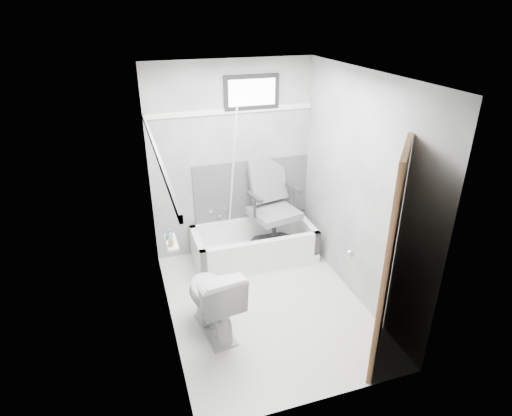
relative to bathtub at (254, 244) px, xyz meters
name	(u,v)px	position (x,y,z in m)	size (l,w,h in m)	color
floor	(266,305)	(-0.16, -0.93, -0.21)	(2.60, 2.60, 0.00)	white
ceiling	(269,75)	(-0.16, -0.93, 2.19)	(2.60, 2.60, 0.00)	silver
wall_back	(232,161)	(-0.16, 0.37, 0.99)	(2.00, 0.02, 2.40)	slate
wall_front	(329,279)	(-0.16, -2.23, 0.99)	(2.00, 0.02, 2.40)	slate
wall_left	(162,219)	(-1.16, -0.93, 0.99)	(0.02, 2.60, 2.40)	slate
wall_right	(359,191)	(0.84, -0.93, 0.99)	(0.02, 2.60, 2.40)	slate
bathtub	(254,244)	(0.00, 0.00, 0.00)	(1.50, 0.70, 0.42)	white
office_chair	(274,207)	(0.27, 0.03, 0.46)	(0.64, 0.64, 1.11)	slate
toilet	(213,298)	(-0.78, -1.14, 0.17)	(0.44, 0.78, 0.76)	silver
door	(438,276)	(0.82, -2.21, 0.79)	(0.78, 0.78, 2.00)	#502B1D
window	(252,92)	(0.09, 0.36, 1.81)	(0.66, 0.04, 0.40)	black
backerboard	(252,189)	(0.09, 0.36, 0.59)	(1.50, 0.02, 0.78)	#4C4C4F
trim_back	(231,111)	(-0.16, 0.36, 1.61)	(2.00, 0.02, 0.06)	white
trim_left	(156,152)	(-1.15, -0.93, 1.61)	(0.02, 2.60, 0.06)	white
pole	(232,180)	(-0.23, 0.13, 0.84)	(0.02, 0.02, 1.95)	white
shelf	(171,242)	(-1.09, -0.85, 0.69)	(0.10, 0.32, 0.03)	white
soap_bottle_a	(171,241)	(-1.10, -0.93, 0.76)	(0.04, 0.04, 0.10)	tan
soap_bottle_b	(169,234)	(-1.10, -0.79, 0.75)	(0.08, 0.08, 0.10)	#486684
faucet	(219,212)	(-0.36, 0.34, 0.34)	(0.26, 0.10, 0.16)	silver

